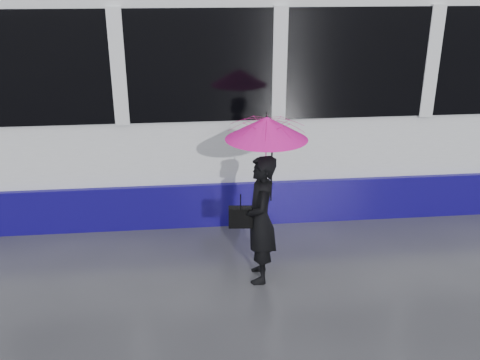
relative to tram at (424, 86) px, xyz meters
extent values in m
plane|color=#2F2F35|center=(-3.31, -2.50, -1.64)|extent=(90.00, 90.00, 0.00)
cube|color=#3F3D38|center=(-3.31, -0.72, -1.63)|extent=(34.00, 0.07, 0.02)
cube|color=#3F3D38|center=(-3.31, 0.72, -1.63)|extent=(34.00, 0.07, 0.02)
cube|color=white|center=(0.00, 0.00, -0.11)|extent=(24.00, 2.40, 2.95)
cube|color=#120969|center=(0.00, 0.00, -1.33)|extent=(24.00, 2.56, 0.62)
cube|color=black|center=(0.00, 0.00, 0.56)|extent=(23.00, 2.48, 1.40)
imported|color=black|center=(-2.92, -2.64, -0.89)|extent=(0.40, 0.57, 1.49)
imported|color=#FF1581|center=(-2.87, -2.64, -0.07)|extent=(0.87, 0.89, 0.74)
cone|color=#FF1581|center=(-2.87, -2.64, 0.16)|extent=(0.94, 0.94, 0.24)
cylinder|color=black|center=(-2.87, -2.64, 0.30)|extent=(0.01, 0.01, 0.06)
cylinder|color=black|center=(-2.80, -2.62, -0.35)|extent=(0.02, 0.02, 0.65)
cube|color=black|center=(-3.14, -2.62, -0.86)|extent=(0.27, 0.14, 0.23)
cylinder|color=black|center=(-3.14, -2.62, -0.65)|extent=(0.01, 0.01, 0.18)
camera|label=1|loc=(-3.69, -7.93, 1.71)|focal=40.00mm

